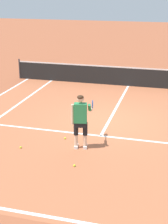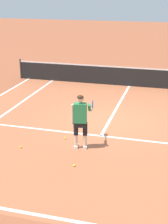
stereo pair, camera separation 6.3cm
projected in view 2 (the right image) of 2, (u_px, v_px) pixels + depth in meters
ground_plane at (110, 121)px, 12.75m from camera, size 80.00×80.00×0.00m
court_inner_surface at (107, 126)px, 12.30m from camera, size 10.98×11.30×0.00m
line_baseline at (54, 218)px, 7.36m from camera, size 10.98×0.10×0.01m
line_service at (101, 136)px, 11.43m from camera, size 8.23×0.10×0.01m
line_centre_service at (118, 106)px, 14.33m from camera, size 0.10×6.40×0.01m
line_singles_left at (4, 115)px, 13.33m from camera, size 0.10×10.90×0.01m
tennis_net at (130, 76)px, 17.06m from camera, size 11.96×0.08×1.07m
tennis_player at (81, 118)px, 10.26m from camera, size 0.59×1.19×1.71m
tennis_ball_near_feet at (74, 165)px, 9.47m from camera, size 0.07×0.07×0.07m
tennis_ball_by_baseline at (65, 138)px, 11.19m from camera, size 0.07×0.07×0.07m
tennis_ball_mid_court at (21, 147)px, 10.56m from camera, size 0.07×0.07×0.07m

